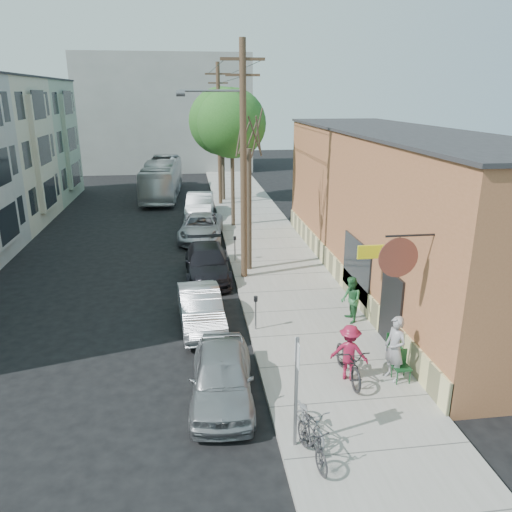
{
  "coord_description": "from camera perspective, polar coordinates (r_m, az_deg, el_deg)",
  "views": [
    {
      "loc": [
        0.12,
        -15.13,
        8.04
      ],
      "look_at": [
        2.82,
        4.74,
        1.5
      ],
      "focal_mm": 35.0,
      "sensor_mm": 36.0,
      "label": 1
    }
  ],
  "objects": [
    {
      "name": "cafe_building",
      "position": [
        22.49,
        15.75,
        5.22
      ],
      "size": [
        6.6,
        20.2,
        6.61
      ],
      "color": "#A0603B",
      "rests_on": "ground"
    },
    {
      "name": "car_2",
      "position": [
        22.81,
        -5.61,
        -0.76
      ],
      "size": [
        2.03,
        4.91,
        1.42
      ],
      "primitive_type": "imported",
      "rotation": [
        0.0,
        0.0,
        0.01
      ],
      "color": "black",
      "rests_on": "ground"
    },
    {
      "name": "tree_bare",
      "position": [
        22.85,
        -0.8,
        5.19
      ],
      "size": [
        0.24,
        0.24,
        5.6
      ],
      "color": "#44392C",
      "rests_on": "sidewalk"
    },
    {
      "name": "sidewalk",
      "position": [
        27.62,
        1.2,
        1.3
      ],
      "size": [
        4.5,
        58.0,
        0.15
      ],
      "primitive_type": "cube",
      "color": "#9A978F",
      "rests_on": "ground"
    },
    {
      "name": "tree_leafy_mid",
      "position": [
        30.59,
        -2.78,
        14.88
      ],
      "size": [
        4.1,
        4.1,
        8.26
      ],
      "color": "#44392C",
      "rests_on": "sidewalk"
    },
    {
      "name": "cyclist_bike",
      "position": [
        14.92,
        10.56,
        -11.69
      ],
      "size": [
        0.77,
        2.15,
        1.13
      ],
      "primitive_type": "imported",
      "rotation": [
        0.0,
        0.0,
        0.01
      ],
      "color": "black",
      "rests_on": "sidewalk"
    },
    {
      "name": "sign_post",
      "position": [
        11.65,
        4.64,
        -14.18
      ],
      "size": [
        0.07,
        0.45,
        2.8
      ],
      "color": "slate",
      "rests_on": "sidewalk"
    },
    {
      "name": "patron_grey",
      "position": [
        14.98,
        15.6,
        -10.15
      ],
      "size": [
        0.69,
        0.83,
        1.95
      ],
      "primitive_type": "imported",
      "rotation": [
        0.0,
        0.0,
        -1.21
      ],
      "color": "gray",
      "rests_on": "sidewalk"
    },
    {
      "name": "car_0",
      "position": [
        13.99,
        -3.92,
        -13.55
      ],
      "size": [
        1.97,
        4.29,
        1.43
      ],
      "primitive_type": "imported",
      "rotation": [
        0.0,
        0.0,
        -0.07
      ],
      "color": "gray",
      "rests_on": "ground"
    },
    {
      "name": "bus",
      "position": [
        41.58,
        -10.67,
        8.69
      ],
      "size": [
        3.04,
        10.81,
        2.98
      ],
      "primitive_type": "imported",
      "rotation": [
        0.0,
        0.0,
        -0.05
      ],
      "color": "silver",
      "rests_on": "ground"
    },
    {
      "name": "car_1",
      "position": [
        18.13,
        -6.34,
        -5.98
      ],
      "size": [
        1.75,
        4.25,
        1.37
      ],
      "primitive_type": "imported",
      "rotation": [
        0.0,
        0.0,
        0.07
      ],
      "color": "#A5A7AC",
      "rests_on": "ground"
    },
    {
      "name": "tree_leafy_far",
      "position": [
        38.64,
        -3.87,
        15.09
      ],
      "size": [
        5.0,
        5.0,
        8.42
      ],
      "color": "#44392C",
      "rests_on": "sidewalk"
    },
    {
      "name": "ground",
      "position": [
        17.13,
        -7.34,
        -10.08
      ],
      "size": [
        120.0,
        120.0,
        0.0
      ],
      "primitive_type": "plane",
      "color": "black"
    },
    {
      "name": "car_3",
      "position": [
        28.93,
        -6.29,
        3.28
      ],
      "size": [
        2.87,
        5.33,
        1.42
      ],
      "primitive_type": "imported",
      "rotation": [
        0.0,
        0.0,
        -0.1
      ],
      "color": "#9A9AA1",
      "rests_on": "ground"
    },
    {
      "name": "parked_bike_b",
      "position": [
        12.65,
        6.09,
        -18.05
      ],
      "size": [
        0.91,
        1.8,
        0.9
      ],
      "primitive_type": "imported",
      "rotation": [
        0.0,
        0.0,
        0.19
      ],
      "color": "slate",
      "rests_on": "sidewalk"
    },
    {
      "name": "patio_chair_a",
      "position": [
        15.2,
        16.28,
        -12.07
      ],
      "size": [
        0.52,
        0.52,
        0.88
      ],
      "primitive_type": null,
      "rotation": [
        0.0,
        0.0,
        0.05
      ],
      "color": "#103B1B",
      "rests_on": "sidewalk"
    },
    {
      "name": "parking_meter_far",
      "position": [
        24.53,
        -2.42,
        1.34
      ],
      "size": [
        0.14,
        0.14,
        1.24
      ],
      "color": "slate",
      "rests_on": "sidewalk"
    },
    {
      "name": "patron_green",
      "position": [
        18.27,
        10.79,
        -4.94
      ],
      "size": [
        0.65,
        0.83,
        1.7
      ],
      "primitive_type": "imported",
      "rotation": [
        0.0,
        0.0,
        -1.57
      ],
      "color": "#2B6C3B",
      "rests_on": "sidewalk"
    },
    {
      "name": "patio_chair_b",
      "position": [
        16.11,
        15.68,
        -10.21
      ],
      "size": [
        0.57,
        0.57,
        0.88
      ],
      "primitive_type": null,
      "rotation": [
        0.0,
        0.0,
        -0.15
      ],
      "color": "#103B1B",
      "rests_on": "sidewalk"
    },
    {
      "name": "parked_bike_a",
      "position": [
        11.95,
        6.43,
        -20.3
      ],
      "size": [
        0.74,
        1.7,
        0.99
      ],
      "primitive_type": "imported",
      "rotation": [
        0.0,
        0.0,
        0.17
      ],
      "color": "black",
      "rests_on": "sidewalk"
    },
    {
      "name": "utility_pole_far",
      "position": [
        37.2,
        -4.24,
        13.86
      ],
      "size": [
        1.8,
        0.28,
        10.0
      ],
      "color": "#503A28",
      "rests_on": "sidewalk"
    },
    {
      "name": "cyclist",
      "position": [
        14.78,
        10.62,
        -10.76
      ],
      "size": [
        1.24,
        1.0,
        1.67
      ],
      "primitive_type": "imported",
      "rotation": [
        0.0,
        0.0,
        2.73
      ],
      "color": "maroon",
      "rests_on": "sidewalk"
    },
    {
      "name": "parking_meter_near",
      "position": [
        17.38,
        -0.03,
        -5.88
      ],
      "size": [
        0.14,
        0.14,
        1.24
      ],
      "color": "slate",
      "rests_on": "sidewalk"
    },
    {
      "name": "car_4",
      "position": [
        34.26,
        -6.45,
        5.77
      ],
      "size": [
        2.12,
        5.03,
        1.62
      ],
      "primitive_type": "imported",
      "rotation": [
        0.0,
        0.0,
        -0.08
      ],
      "color": "#B7BCC0",
      "rests_on": "ground"
    },
    {
      "name": "utility_pole_near",
      "position": [
        21.41,
        -1.62,
        11.0
      ],
      "size": [
        3.57,
        0.28,
        10.0
      ],
      "color": "#503A28",
      "rests_on": "sidewalk"
    },
    {
      "name": "end_cap_building",
      "position": [
        57.2,
        -10.23,
        15.75
      ],
      "size": [
        18.0,
        8.0,
        12.0
      ],
      "primitive_type": "cube",
      "color": "#9E9E9A",
      "rests_on": "ground"
    }
  ]
}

